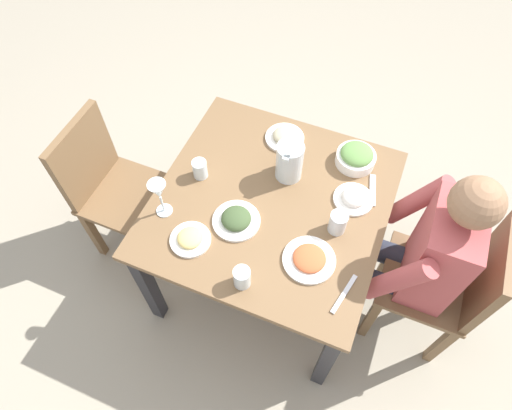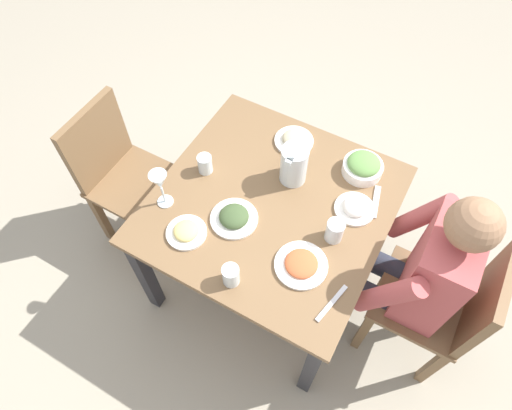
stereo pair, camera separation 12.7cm
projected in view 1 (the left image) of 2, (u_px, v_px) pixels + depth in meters
name	position (u px, v px, depth m)	size (l,w,h in m)	color
ground_plane	(268.00, 270.00, 2.56)	(8.00, 8.00, 0.00)	#9E937F
dining_table	(271.00, 214.00, 2.05)	(1.00, 1.00, 0.71)	brown
chair_near	(449.00, 283.00, 1.99)	(0.40, 0.40, 0.87)	brown
chair_far	(110.00, 185.00, 2.29)	(0.40, 0.40, 0.87)	brown
diner_near	(413.00, 252.00, 1.91)	(0.48, 0.53, 1.17)	#B24C4C
water_pitcher	(290.00, 161.00, 1.97)	(0.16, 0.12, 0.19)	silver
salad_bowl	(356.00, 157.00, 2.05)	(0.18, 0.18, 0.09)	white
plate_fries	(190.00, 239.00, 1.85)	(0.17, 0.17, 0.04)	white
plate_dolmas	(236.00, 219.00, 1.89)	(0.20, 0.20, 0.06)	white
plate_yoghurt	(354.00, 198.00, 1.95)	(0.17, 0.17, 0.06)	white
plate_rice_curry	(309.00, 259.00, 1.80)	(0.21, 0.21, 0.04)	white
plate_beans	(285.00, 137.00, 2.15)	(0.19, 0.19, 0.05)	white
water_glass_by_pitcher	(242.00, 277.00, 1.72)	(0.07, 0.07, 0.10)	silver
water_glass_center	(200.00, 169.00, 2.01)	(0.07, 0.07, 0.09)	silver
water_glass_near_left	(338.00, 222.00, 1.85)	(0.07, 0.07, 0.10)	silver
wine_glass	(159.00, 192.00, 1.82)	(0.08, 0.08, 0.20)	silver
fork_near	(372.00, 190.00, 2.00)	(0.17, 0.03, 0.01)	silver
knife_near	(344.00, 294.00, 1.73)	(0.18, 0.02, 0.01)	silver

